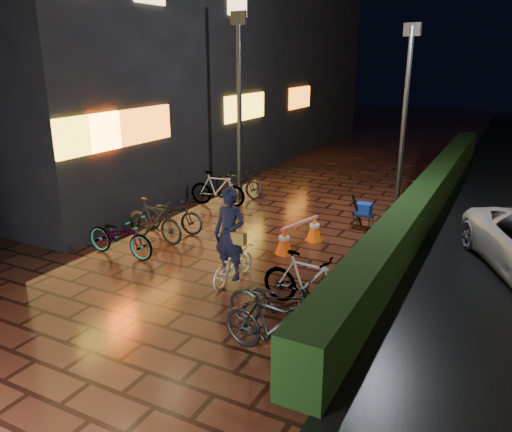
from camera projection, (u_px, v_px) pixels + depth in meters
The scene contains 10 objects.
ground at pixel (178, 294), 9.51m from camera, with size 80.00×80.00×0.00m, color #381911.
hedge at pixel (430, 193), 14.66m from camera, with size 0.70×20.00×1.00m, color black.
storefront_block at pixel (152, 53), 22.04m from camera, with size 12.09×22.00×9.00m.
lamp_post_hedge at pixel (405, 112), 13.86m from camera, with size 0.49×0.22×5.18m.
lamp_post_sf at pixel (239, 100), 15.03m from camera, with size 0.53×0.17×5.57m.
cyclist at pixel (231, 248), 9.77m from camera, with size 0.72×1.39×1.96m.
traffic_barrier at pixel (300, 234), 11.77m from camera, with size 0.72×1.56×0.63m.
cart_assembly at pixel (363, 210), 13.00m from camera, with size 0.55×0.54×0.98m.
parked_bikes_storefront at pixel (186, 206), 13.39m from camera, with size 2.04×6.33×1.05m.
parked_bikes_hedge at pixel (286, 303), 8.08m from camera, with size 2.08×2.37×1.05m.
Camera 1 is at (5.32, -6.93, 4.31)m, focal length 35.00 mm.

